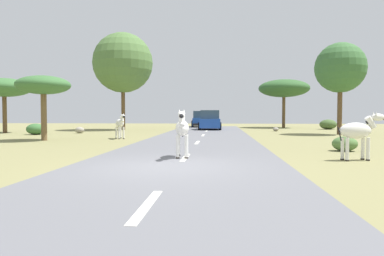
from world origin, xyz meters
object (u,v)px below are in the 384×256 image
at_px(zebra_0, 182,129).
at_px(rock_0, 276,129).
at_px(car_0, 201,120).
at_px(bush_0, 328,124).
at_px(tree_3, 4,88).
at_px(bush_2, 36,129).
at_px(tree_0, 123,63).
at_px(tree_1, 284,89).
at_px(rock_1, 80,130).
at_px(zebra_1, 120,124).
at_px(zebra_2, 358,131).
at_px(car_1, 210,121).
at_px(tree_6, 340,68).
at_px(bush_3, 345,144).
at_px(tree_2, 43,86).

relative_size(zebra_0, rock_0, 3.14).
bearing_deg(car_0, bush_0, 156.35).
distance_m(tree_3, bush_2, 5.02).
distance_m(tree_0, tree_1, 16.98).
height_order(zebra_0, bush_0, zebra_0).
xyz_separation_m(car_0, rock_1, (-8.47, -12.90, -0.61)).
relative_size(zebra_1, zebra_2, 0.93).
xyz_separation_m(car_1, rock_0, (5.63, -1.80, -0.69)).
bearing_deg(tree_6, bush_3, -107.14).
bearing_deg(bush_0, tree_0, -171.60).
bearing_deg(tree_1, tree_3, -151.82).
height_order(zebra_1, bush_2, zebra_1).
distance_m(tree_0, bush_0, 20.01).
relative_size(zebra_0, bush_3, 1.71).
distance_m(zebra_1, bush_2, 8.01).
distance_m(tree_1, bush_2, 24.62).
distance_m(zebra_0, bush_3, 6.77).
bearing_deg(tree_6, tree_1, 97.56).
xyz_separation_m(zebra_1, bush_2, (-7.10, 3.66, -0.50)).
distance_m(zebra_0, rock_1, 17.52).
xyz_separation_m(zebra_1, tree_2, (-3.75, -1.68, 2.08)).
relative_size(car_0, tree_3, 1.07).
bearing_deg(tree_0, zebra_1, -75.37).
distance_m(zebra_0, tree_0, 22.38).
bearing_deg(tree_0, tree_3, -142.84).
relative_size(zebra_0, tree_6, 0.25).
distance_m(zebra_2, rock_0, 19.08).
height_order(zebra_0, zebra_1, zebra_0).
distance_m(bush_2, rock_0, 18.78).
height_order(bush_0, rock_1, bush_0).
bearing_deg(tree_1, rock_1, -144.69).
bearing_deg(zebra_2, tree_6, 151.45).
distance_m(tree_1, bush_0, 6.34).
bearing_deg(car_1, tree_0, -177.39).
bearing_deg(zebra_2, zebra_1, -144.06).
xyz_separation_m(tree_0, tree_1, (15.52, 6.62, -1.92)).
bearing_deg(zebra_1, rock_0, -166.63).
distance_m(tree_3, tree_6, 24.85).
distance_m(car_0, rock_1, 15.45).
bearing_deg(tree_0, zebra_2, -57.26).
distance_m(bush_3, rock_1, 19.44).
bearing_deg(zebra_2, bush_2, -138.74).
bearing_deg(rock_0, tree_3, -167.89).
bearing_deg(rock_0, tree_6, -51.76).
relative_size(tree_6, rock_1, 9.08).
bearing_deg(tree_2, car_0, 69.84).
bearing_deg(zebra_2, tree_3, -137.59).
bearing_deg(tree_0, car_1, 3.99).
distance_m(bush_0, bush_2, 25.42).
distance_m(tree_3, bush_0, 28.14).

